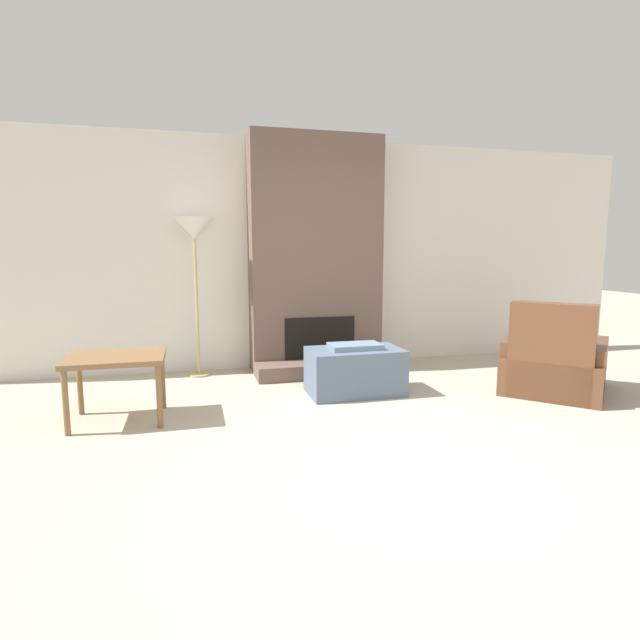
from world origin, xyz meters
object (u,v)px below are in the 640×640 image
armchair (554,366)px  ottoman (355,370)px  side_table (116,364)px  floor_lamp_left (194,234)px

armchair → ottoman: bearing=32.6°
side_table → floor_lamp_left: (0.65, 1.34, 1.05)m
armchair → side_table: bearing=43.0°
armchair → side_table: size_ratio=1.81×
armchair → floor_lamp_left: 3.83m
ottoman → side_table: size_ratio=1.20×
side_table → ottoman: bearing=7.0°
ottoman → armchair: (1.86, -0.43, 0.03)m
side_table → floor_lamp_left: bearing=64.3°
side_table → floor_lamp_left: 1.82m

